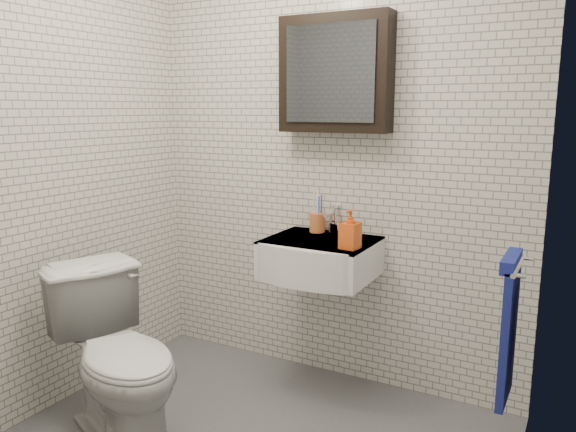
# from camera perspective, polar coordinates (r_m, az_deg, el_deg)

# --- Properties ---
(room_shell) EXTENTS (2.22, 2.02, 2.51)m
(room_shell) POSITION_cam_1_polar(r_m,az_deg,el_deg) (2.22, -6.33, 9.29)
(room_shell) COLOR silver
(room_shell) RESTS_ON ground
(washbasin) EXTENTS (0.55, 0.50, 0.20)m
(washbasin) POSITION_cam_1_polar(r_m,az_deg,el_deg) (2.94, 3.00, -4.31)
(washbasin) COLOR white
(washbasin) RESTS_ON room_shell
(faucet) EXTENTS (0.06, 0.20, 0.15)m
(faucet) POSITION_cam_1_polar(r_m,az_deg,el_deg) (3.07, 4.61, -0.55)
(faucet) COLOR silver
(faucet) RESTS_ON washbasin
(mirror_cabinet) EXTENTS (0.60, 0.15, 0.60)m
(mirror_cabinet) POSITION_cam_1_polar(r_m,az_deg,el_deg) (3.01, 4.82, 14.17)
(mirror_cabinet) COLOR black
(mirror_cabinet) RESTS_ON room_shell
(towel_rail) EXTENTS (0.09, 0.30, 0.58)m
(towel_rail) POSITION_cam_1_polar(r_m,az_deg,el_deg) (2.33, 21.55, -10.04)
(towel_rail) COLOR silver
(towel_rail) RESTS_ON room_shell
(toothbrush_cup) EXTENTS (0.10, 0.10, 0.23)m
(toothbrush_cup) POSITION_cam_1_polar(r_m,az_deg,el_deg) (3.11, 2.99, -0.56)
(toothbrush_cup) COLOR #C86632
(toothbrush_cup) RESTS_ON washbasin
(soap_bottle) EXTENTS (0.10, 0.10, 0.19)m
(soap_bottle) POSITION_cam_1_polar(r_m,az_deg,el_deg) (2.75, 6.34, -1.35)
(soap_bottle) COLOR orange
(soap_bottle) RESTS_ON washbasin
(toilet) EXTENTS (0.89, 0.71, 0.80)m
(toilet) POSITION_cam_1_polar(r_m,az_deg,el_deg) (2.76, -16.74, -13.72)
(toilet) COLOR silver
(toilet) RESTS_ON ground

